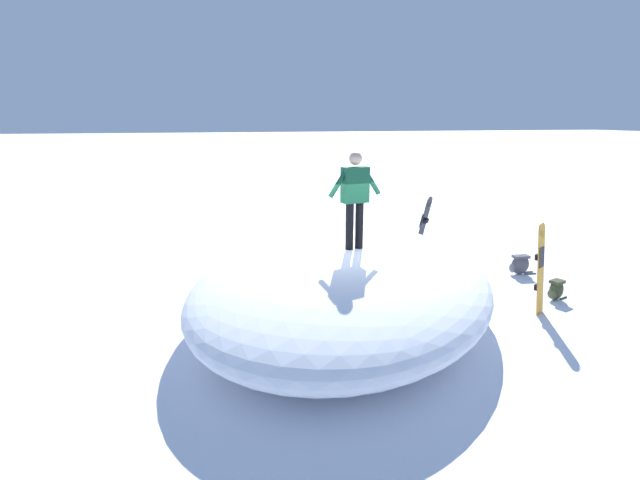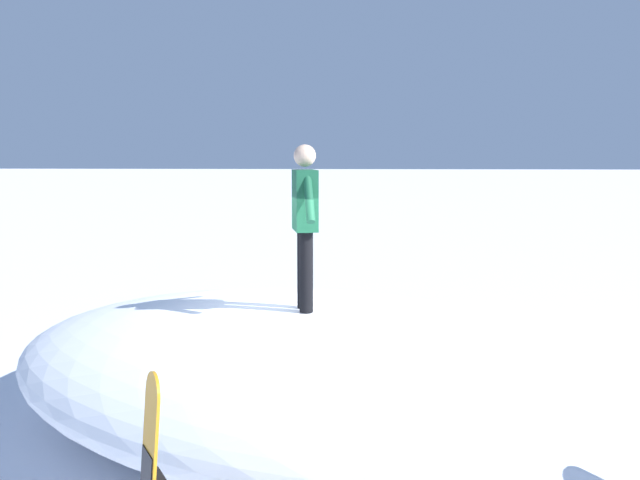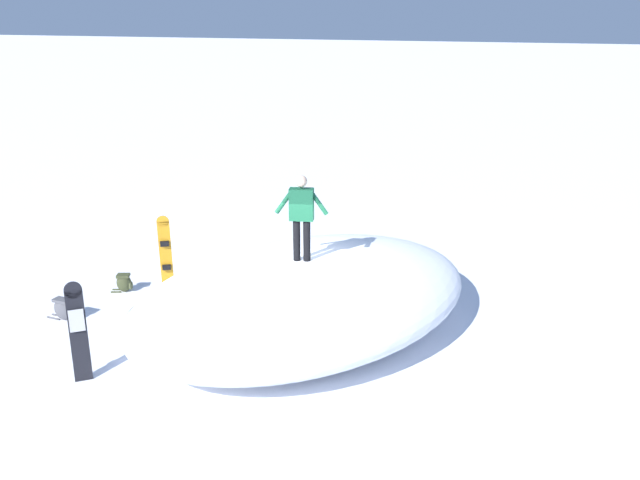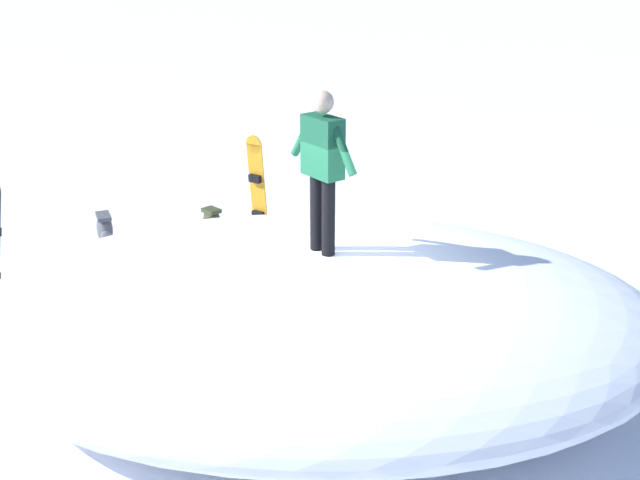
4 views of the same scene
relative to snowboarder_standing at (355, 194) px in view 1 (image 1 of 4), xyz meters
name	(u,v)px [view 1 (image 1 of 4)]	position (x,y,z in m)	size (l,w,h in m)	color
ground	(345,314)	(-0.20, -0.10, -2.31)	(240.00, 240.00, 0.00)	white
snow_mound	(345,281)	(-0.16, -0.11, -1.64)	(7.41, 5.17, 1.33)	white
snowboarder_standing	(355,194)	(0.00, 0.00, 0.00)	(0.31, 1.03, 1.70)	black
snowboard_primary_upright	(540,267)	(0.61, 3.45, -1.41)	(0.28, 0.32, 1.74)	orange
snowboard_secondary_upright	(423,227)	(-3.11, 2.90, -1.44)	(0.48, 0.47, 1.68)	black
backpack_near	(556,290)	(0.16, 4.27, -2.10)	(0.34, 0.51, 0.42)	#383D23
backpack_far	(520,264)	(-1.44, 4.61, -2.07)	(0.27, 0.66, 0.47)	#4C4C51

